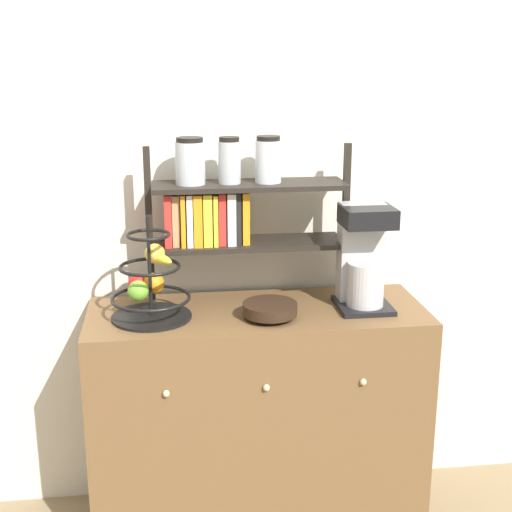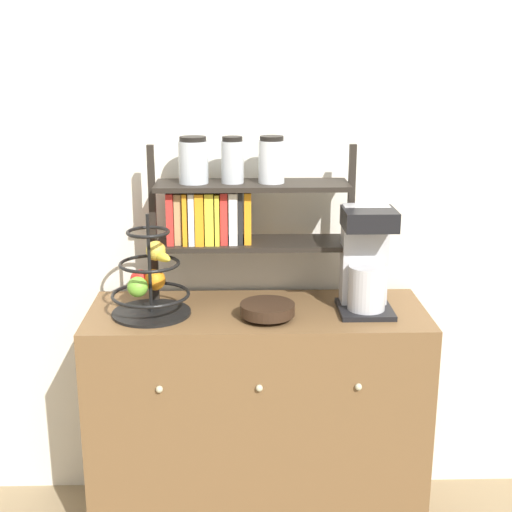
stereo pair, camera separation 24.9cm
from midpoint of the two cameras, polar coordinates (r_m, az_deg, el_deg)
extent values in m
cube|color=silver|center=(2.71, 2.60, 6.18)|extent=(7.00, 0.05, 2.60)
cube|color=brown|center=(2.74, 2.78, -12.97)|extent=(1.21, 0.45, 0.87)
sphere|color=#B2AD8C|center=(2.42, -4.78, -10.65)|extent=(0.02, 0.02, 0.02)
sphere|color=#B2AD8C|center=(2.42, 3.26, -10.57)|extent=(0.02, 0.02, 0.02)
sphere|color=#B2AD8C|center=(2.47, 11.13, -10.30)|extent=(0.02, 0.02, 0.02)
cube|color=black|center=(2.59, 11.45, -4.25)|extent=(0.19, 0.21, 0.02)
cube|color=#B7B7BC|center=(2.59, 11.40, 0.09)|extent=(0.16, 0.08, 0.36)
cylinder|color=#B7B7BC|center=(2.54, 11.65, -2.54)|extent=(0.13, 0.13, 0.16)
cube|color=black|center=(2.49, 11.92, 2.88)|extent=(0.18, 0.17, 0.07)
cylinder|color=black|center=(2.53, -5.58, -4.60)|extent=(0.28, 0.28, 0.01)
cylinder|color=black|center=(2.47, -5.69, -0.66)|extent=(0.01, 0.01, 0.35)
torus|color=black|center=(2.51, -5.62, -3.13)|extent=(0.28, 0.28, 0.01)
torus|color=black|center=(2.47, -5.69, -0.66)|extent=(0.21, 0.21, 0.01)
torus|color=black|center=(2.44, -5.76, 1.88)|extent=(0.15, 0.15, 0.01)
sphere|color=red|center=(2.55, -6.51, -1.93)|extent=(0.07, 0.07, 0.07)
sphere|color=#6BAD33|center=(2.48, -6.63, -2.52)|extent=(0.07, 0.07, 0.07)
sphere|color=orange|center=(2.54, -5.33, -1.96)|extent=(0.08, 0.08, 0.08)
ellipsoid|color=yellow|center=(2.49, -4.95, 0.02)|extent=(0.12, 0.14, 0.04)
sphere|color=gold|center=(2.50, -5.21, 0.38)|extent=(0.07, 0.07, 0.07)
cylinder|color=black|center=(2.48, 3.81, -4.91)|extent=(0.10, 0.10, 0.02)
cylinder|color=black|center=(2.47, 3.82, -4.30)|extent=(0.19, 0.19, 0.04)
cube|color=black|center=(2.58, -5.50, 2.42)|extent=(0.02, 0.02, 0.58)
cube|color=black|center=(2.62, 10.27, 2.49)|extent=(0.02, 0.02, 0.58)
cube|color=black|center=(2.59, 2.44, 0.98)|extent=(0.69, 0.20, 0.02)
cube|color=black|center=(2.55, 2.50, 5.65)|extent=(0.69, 0.20, 0.02)
cube|color=red|center=(2.57, -4.05, 3.14)|extent=(0.02, 0.14, 0.19)
cube|color=tan|center=(2.56, -3.43, 3.11)|extent=(0.03, 0.12, 0.18)
cube|color=orange|center=(2.56, -2.87, 3.15)|extent=(0.02, 0.15, 0.19)
cube|color=white|center=(2.56, -2.35, 3.16)|extent=(0.02, 0.15, 0.19)
cube|color=orange|center=(2.56, -1.72, 3.16)|extent=(0.03, 0.16, 0.19)
cube|color=yellow|center=(2.56, -0.95, 3.17)|extent=(0.03, 0.15, 0.19)
cube|color=yellow|center=(2.56, -0.32, 3.13)|extent=(0.02, 0.15, 0.18)
cube|color=red|center=(2.56, 0.21, 3.18)|extent=(0.03, 0.13, 0.19)
cube|color=white|center=(2.56, 0.94, 3.18)|extent=(0.03, 0.14, 0.19)
cube|color=black|center=(2.57, 1.52, 3.18)|extent=(0.02, 0.12, 0.19)
cube|color=orange|center=(2.57, 2.10, 3.18)|extent=(0.02, 0.13, 0.19)
cylinder|color=silver|center=(2.53, -2.21, 7.48)|extent=(0.10, 0.10, 0.15)
cylinder|color=black|center=(2.52, -2.23, 9.33)|extent=(0.09, 0.09, 0.02)
cylinder|color=#ADB2B7|center=(2.53, 0.95, 7.50)|extent=(0.08, 0.08, 0.15)
cylinder|color=black|center=(2.52, 0.96, 9.34)|extent=(0.07, 0.07, 0.02)
cylinder|color=silver|center=(2.54, 4.09, 7.50)|extent=(0.09, 0.09, 0.15)
cylinder|color=black|center=(2.53, 4.13, 9.36)|extent=(0.08, 0.08, 0.02)
camera|label=1|loc=(0.12, -87.14, 0.82)|focal=50.00mm
camera|label=2|loc=(0.12, 92.86, -0.82)|focal=50.00mm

